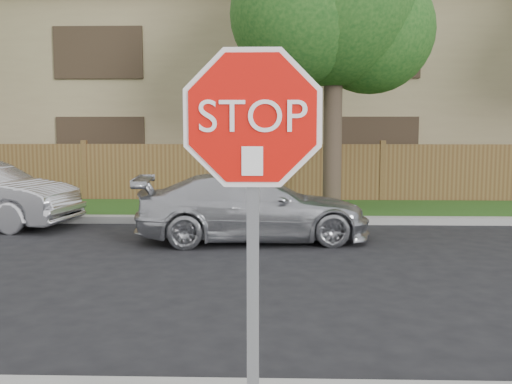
{
  "coord_description": "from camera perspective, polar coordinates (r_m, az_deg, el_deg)",
  "views": [
    {
      "loc": [
        1.12,
        -4.58,
        2.12
      ],
      "look_at": [
        1.01,
        -0.9,
        1.7
      ],
      "focal_mm": 42.0,
      "sensor_mm": 36.0,
      "label": 1
    }
  ],
  "objects": [
    {
      "name": "apartment_building",
      "position": [
        21.66,
        -1.24,
        10.17
      ],
      "size": [
        35.2,
        9.2,
        7.2
      ],
      "color": "#93835B",
      "rests_on": "ground"
    },
    {
      "name": "grass_strip",
      "position": [
        14.57,
        -2.68,
        -1.69
      ],
      "size": [
        70.0,
        3.0,
        0.12
      ],
      "primitive_type": "cube",
      "color": "#1E4714",
      "rests_on": "ground"
    },
    {
      "name": "far_curb",
      "position": [
        12.94,
        -3.24,
        -2.65
      ],
      "size": [
        70.0,
        0.3,
        0.15
      ],
      "primitive_type": "cube",
      "color": "gray",
      "rests_on": "ground"
    },
    {
      "name": "fence",
      "position": [
        16.08,
        -2.26,
        1.73
      ],
      "size": [
        70.0,
        0.12,
        1.6
      ],
      "primitive_type": "cube",
      "color": "brown",
      "rests_on": "ground"
    },
    {
      "name": "stop_sign",
      "position": [
        3.12,
        -0.32,
        1.17
      ],
      "size": [
        1.01,
        0.13,
        2.55
      ],
      "color": "gray",
      "rests_on": "sidewalk_near"
    },
    {
      "name": "tree_mid",
      "position": [
        14.49,
        7.6,
        17.35
      ],
      "size": [
        4.8,
        3.9,
        7.35
      ],
      "color": "#382B21",
      "rests_on": "ground"
    },
    {
      "name": "sedan_right",
      "position": [
        10.91,
        -0.31,
        -1.48
      ],
      "size": [
        4.39,
        2.14,
        1.23
      ],
      "primitive_type": "imported",
      "rotation": [
        0.0,
        0.0,
        1.67
      ],
      "color": "#AFB0B6",
      "rests_on": "ground"
    }
  ]
}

